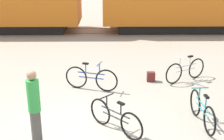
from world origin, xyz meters
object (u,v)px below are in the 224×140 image
object	(u,v)px
bicycle_teal	(202,110)
bicycle_blue	(91,78)
person_in_green	(34,107)
backpack	(151,77)
bicycle_silver	(185,70)
bicycle_black	(115,118)

from	to	relation	value
bicycle_teal	bicycle_blue	xyz separation A→B (m)	(-2.98, 2.32, 0.01)
bicycle_blue	person_in_green	distance (m)	3.39
backpack	bicycle_silver	bearing A→B (deg)	1.88
bicycle_black	backpack	size ratio (longest dim) A/B	3.86
bicycle_silver	bicycle_black	bearing A→B (deg)	-126.64
bicycle_black	backpack	xyz separation A→B (m)	(1.34, 3.40, -0.21)
bicycle_black	person_in_green	bearing A→B (deg)	-165.33
person_in_green	backpack	world-z (taller)	person_in_green
bicycle_blue	person_in_green	xyz separation A→B (m)	(-1.12, -3.15, 0.53)
bicycle_blue	bicycle_teal	bearing A→B (deg)	-37.90
bicycle_black	backpack	bearing A→B (deg)	68.46
bicycle_teal	person_in_green	size ratio (longest dim) A/B	0.99
bicycle_blue	backpack	xyz separation A→B (m)	(2.07, 0.72, -0.23)
bicycle_black	bicycle_blue	distance (m)	2.77
bicycle_black	bicycle_teal	size ratio (longest dim) A/B	0.74
bicycle_blue	person_in_green	size ratio (longest dim) A/B	0.97
bicycle_silver	backpack	size ratio (longest dim) A/B	4.66
bicycle_black	bicycle_blue	world-z (taller)	bicycle_blue
bicycle_black	backpack	world-z (taller)	bicycle_black
bicycle_black	person_in_green	world-z (taller)	person_in_green
person_in_green	backpack	xyz separation A→B (m)	(3.18, 3.88, -0.76)
person_in_green	backpack	distance (m)	5.08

